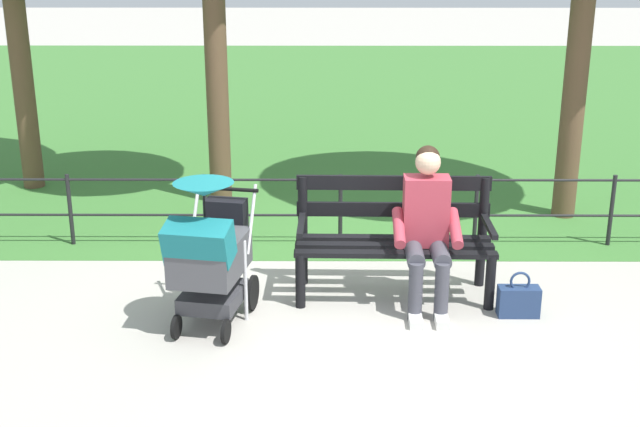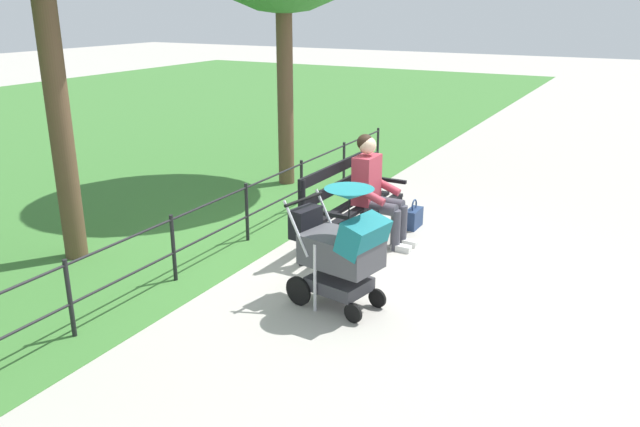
{
  "view_description": "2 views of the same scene",
  "coord_description": "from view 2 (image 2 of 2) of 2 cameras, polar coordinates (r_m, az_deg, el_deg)",
  "views": [
    {
      "loc": [
        0.16,
        6.24,
        2.8
      ],
      "look_at": [
        0.19,
        0.14,
        0.77
      ],
      "focal_mm": 46.43,
      "sensor_mm": 36.0,
      "label": 1
    },
    {
      "loc": [
        5.76,
        2.83,
        2.68
      ],
      "look_at": [
        0.44,
        -0.02,
        0.66
      ],
      "focal_mm": 35.44,
      "sensor_mm": 36.0,
      "label": 2
    }
  ],
  "objects": [
    {
      "name": "ground_plane",
      "position": [
        6.96,
        1.88,
        -4.15
      ],
      "size": [
        60.0,
        60.0,
        0.0
      ],
      "primitive_type": "plane",
      "color": "#ADA89E"
    },
    {
      "name": "person_on_bench",
      "position": [
        7.25,
        4.99,
        2.41
      ],
      "size": [
        0.54,
        0.74,
        1.28
      ],
      "color": "#42424C",
      "rests_on": "ground"
    },
    {
      "name": "stroller",
      "position": [
        5.69,
        1.98,
        -2.98
      ],
      "size": [
        0.65,
        0.96,
        1.15
      ],
      "color": "black",
      "rests_on": "ground"
    },
    {
      "name": "park_bench",
      "position": [
        7.17,
        2.57,
        1.03
      ],
      "size": [
        1.61,
        0.63,
        0.96
      ],
      "color": "black",
      "rests_on": "ground"
    },
    {
      "name": "park_fence",
      "position": [
        7.62,
        -5.46,
        1.19
      ],
      "size": [
        7.75,
        0.04,
        0.7
      ],
      "color": "black",
      "rests_on": "ground"
    },
    {
      "name": "handbag",
      "position": [
        7.97,
        8.45,
        -0.38
      ],
      "size": [
        0.32,
        0.14,
        0.37
      ],
      "color": "navy",
      "rests_on": "ground"
    }
  ]
}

